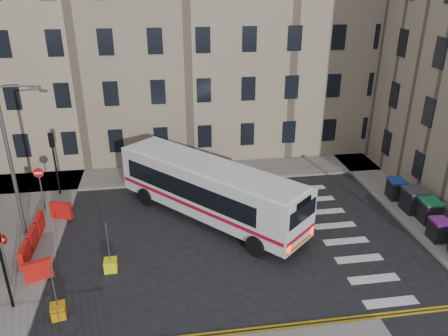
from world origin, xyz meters
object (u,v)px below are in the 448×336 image
object	(u,v)px
wheelie_bin_e	(396,189)
bollard_chevron	(58,311)
streetlamp	(10,162)
wheelie_bin_d	(413,200)
bus	(209,188)
wheelie_bin_b	(439,230)
bollard_yellow	(111,265)
wheelie_bin_c	(429,211)

from	to	relation	value
wheelie_bin_e	bollard_chevron	xyz separation A→B (m)	(-18.90, -7.54, -0.47)
streetlamp	wheelie_bin_d	xyz separation A→B (m)	(22.05, -0.90, -3.47)
bus	wheelie_bin_e	size ratio (longest dim) A/B	8.73
wheelie_bin_b	bollard_yellow	xyz separation A→B (m)	(-16.88, 0.06, -0.43)
streetlamp	bus	bearing A→B (deg)	2.11
streetlamp	wheelie_bin_d	bearing A→B (deg)	-2.34
wheelie_bin_b	bollard_yellow	bearing A→B (deg)	-177.03
bus	wheelie_bin_e	world-z (taller)	bus
wheelie_bin_b	bollard_chevron	bearing A→B (deg)	-168.33
wheelie_bin_b	wheelie_bin_d	distance (m)	3.08
wheelie_bin_e	bollard_yellow	world-z (taller)	wheelie_bin_e
bollard_chevron	wheelie_bin_d	bearing A→B (deg)	17.10
wheelie_bin_b	bollard_chevron	distance (m)	18.96
wheelie_bin_b	bollard_chevron	size ratio (longest dim) A/B	1.92
wheelie_bin_e	bollard_yellow	size ratio (longest dim) A/B	2.06
wheelie_bin_d	streetlamp	bearing A→B (deg)	177.58
bus	wheelie_bin_c	bearing A→B (deg)	-53.25
wheelie_bin_d	wheelie_bin_b	bearing A→B (deg)	-95.85
bus	wheelie_bin_b	world-z (taller)	bus
wheelie_bin_e	bollard_chevron	world-z (taller)	wheelie_bin_e
bus	wheelie_bin_e	distance (m)	11.82
wheelie_bin_d	bollard_yellow	bearing A→B (deg)	-170.18
wheelie_bin_d	bollard_yellow	size ratio (longest dim) A/B	2.35
wheelie_bin_b	wheelie_bin_c	world-z (taller)	wheelie_bin_c
wheelie_bin_c	bollard_chevron	distance (m)	19.85
wheelie_bin_b	bollard_chevron	xyz separation A→B (m)	(-18.75, -2.80, -0.43)
wheelie_bin_c	streetlamp	bearing A→B (deg)	178.24
wheelie_bin_d	bollard_chevron	bearing A→B (deg)	-162.98
wheelie_bin_c	bollard_chevron	bearing A→B (deg)	-162.81
bollard_yellow	bollard_chevron	bearing A→B (deg)	-123.05
wheelie_bin_b	wheelie_bin_c	xyz separation A→B (m)	(0.55, 1.83, 0.08)
bus	bollard_chevron	bearing A→B (deg)	-176.61
streetlamp	wheelie_bin_b	xyz separation A→B (m)	(21.75, -3.96, -3.61)
streetlamp	wheelie_bin_d	size ratio (longest dim) A/B	5.76
wheelie_bin_c	wheelie_bin_d	xyz separation A→B (m)	(-0.24, 1.23, 0.05)
bus	bollard_chevron	xyz separation A→B (m)	(-7.14, -7.14, -1.59)
wheelie_bin_b	bollard_yellow	world-z (taller)	wheelie_bin_b
bus	bollard_yellow	xyz separation A→B (m)	(-5.28, -4.28, -1.59)
wheelie_bin_b	wheelie_bin_e	distance (m)	4.75
streetlamp	bollard_chevron	bearing A→B (deg)	-66.07
streetlamp	wheelie_bin_e	world-z (taller)	streetlamp
wheelie_bin_e	bollard_chevron	bearing A→B (deg)	-151.72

